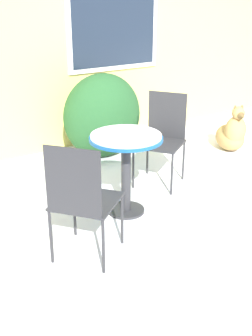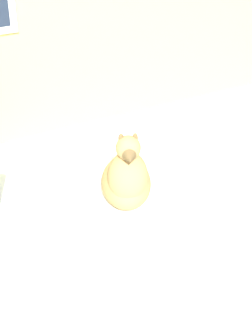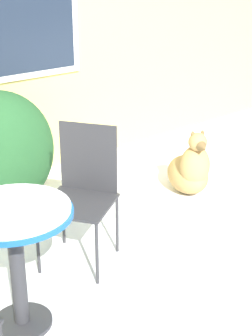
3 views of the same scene
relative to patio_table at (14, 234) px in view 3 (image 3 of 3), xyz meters
The scene contains 5 objects.
ground_plane 1.43m from the patio_table, ahead, with size 16.00×16.00×0.00m, color white.
house_wall 2.58m from the patio_table, 58.50° to the left, with size 8.00×0.10×2.86m.
patio_table is the anchor object (origin of this frame).
patio_chair_near_table 0.86m from the patio_table, 26.63° to the left, with size 0.66×0.66×1.01m.
dog 2.32m from the patio_table, 15.70° to the left, with size 0.56×0.70×0.67m.
Camera 3 is at (-2.50, -2.26, 2.09)m, focal length 55.00 mm.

